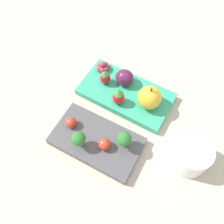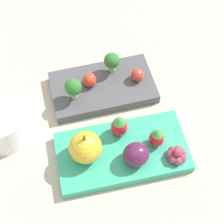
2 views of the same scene
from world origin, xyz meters
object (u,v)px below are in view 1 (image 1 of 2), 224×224
bento_box_fruit (126,94)px  cherry_tomato_0 (71,122)px  grape_cluster (103,67)px  broccoli_floret_1 (79,139)px  bento_box_savoury (97,141)px  apple (149,98)px  strawberry_0 (105,77)px  strawberry_1 (117,97)px  cherry_tomato_1 (104,144)px  drinking_cup (191,156)px  plum (125,78)px  broccoli_floret_0 (124,139)px

bento_box_fruit → cherry_tomato_0: cherry_tomato_0 is taller
grape_cluster → broccoli_floret_1: bearing=98.4°
bento_box_savoury → grape_cluster: size_ratio=5.93×
bento_box_savoury → apple: size_ratio=3.21×
strawberry_0 → apple: bearing=168.8°
strawberry_1 → cherry_tomato_1: bearing=97.4°
strawberry_0 → drinking_cup: (-0.23, 0.12, -0.01)m
grape_cluster → drinking_cup: (-0.25, 0.15, 0.00)m
cherry_tomato_1 → plum: bearing=-84.5°
strawberry_0 → drinking_cup: drinking_cup is taller
grape_cluster → bento_box_savoury: bearing=107.6°
plum → bento_box_fruit: bearing=117.2°
plum → grape_cluster: plum is taller
strawberry_1 → grape_cluster: strawberry_1 is taller
broccoli_floret_0 → plum: (0.05, -0.15, -0.01)m
grape_cluster → drinking_cup: bearing=148.6°
cherry_tomato_0 → plum: size_ratio=0.56×
apple → drinking_cup: 0.15m
bento_box_savoury → cherry_tomato_1: 0.03m
apple → strawberry_1: (0.07, 0.02, -0.01)m
plum → grape_cluster: (0.06, -0.02, -0.01)m
bento_box_fruit → cherry_tomato_1: (-0.00, 0.15, 0.02)m
bento_box_fruit → cherry_tomato_1: cherry_tomato_1 is taller
broccoli_floret_0 → strawberry_1: broccoli_floret_0 is taller
bento_box_fruit → broccoli_floret_1: 0.17m
bento_box_fruit → bento_box_savoury: bearing=82.5°
cherry_tomato_0 → strawberry_0: bearing=-100.9°
strawberry_0 → strawberry_1: 0.06m
broccoli_floret_1 → cherry_tomato_0: bearing=-44.4°
broccoli_floret_0 → plum: size_ratio=1.07×
drinking_cup → bento_box_fruit: bearing=-31.6°
broccoli_floret_1 → cherry_tomato_1: (-0.05, -0.01, -0.02)m
bento_box_savoury → plum: plum is taller
bento_box_savoury → broccoli_floret_0: bearing=-171.8°
broccoli_floret_1 → cherry_tomato_0: broccoli_floret_1 is taller
strawberry_0 → plum: bearing=-160.5°
broccoli_floret_0 → drinking_cup: bearing=-171.0°
bento_box_savoury → bento_box_fruit: (-0.02, -0.14, -0.00)m
broccoli_floret_0 → apple: apple is taller
broccoli_floret_0 → cherry_tomato_0: broccoli_floret_0 is taller
broccoli_floret_1 → strawberry_0: bearing=-86.5°
strawberry_0 → cherry_tomato_0: bearing=79.1°
cherry_tomato_1 → apple: 0.15m
cherry_tomato_0 → drinking_cup: size_ratio=0.31×
broccoli_floret_1 → apple: apple is taller
apple → plum: apple is taller
cherry_tomato_0 → strawberry_0: 0.14m
bento_box_fruit → cherry_tomato_0: 0.15m
bento_box_fruit → broccoli_floret_1: size_ratio=5.21×
cherry_tomato_1 → strawberry_0: strawberry_0 is taller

